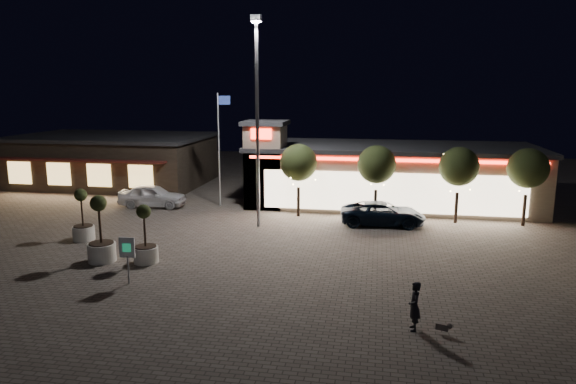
% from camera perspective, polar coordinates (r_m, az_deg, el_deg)
% --- Properties ---
extents(ground, '(90.00, 90.00, 0.00)m').
position_cam_1_polar(ground, '(24.85, -12.16, -8.29)').
color(ground, '#655B52').
rests_on(ground, ground).
extents(retail_building, '(20.40, 8.40, 6.10)m').
position_cam_1_polar(retail_building, '(37.90, 10.57, 2.00)').
color(retail_building, gray).
rests_on(retail_building, ground).
extents(restaurant_building, '(16.40, 11.00, 4.30)m').
position_cam_1_polar(restaurant_building, '(47.95, -18.84, 3.46)').
color(restaurant_building, '#382D23').
rests_on(restaurant_building, ground).
extents(floodlight_pole, '(0.60, 0.40, 12.38)m').
position_cam_1_polar(floodlight_pole, '(30.47, -3.45, 9.03)').
color(floodlight_pole, gray).
rests_on(floodlight_pole, ground).
extents(flagpole, '(0.95, 0.10, 8.00)m').
position_cam_1_polar(flagpole, '(36.48, -7.56, 5.75)').
color(flagpole, white).
rests_on(flagpole, ground).
extents(string_tree_a, '(2.42, 2.42, 4.79)m').
position_cam_1_polar(string_tree_a, '(33.33, 1.18, 3.27)').
color(string_tree_a, '#332319').
rests_on(string_tree_a, ground).
extents(string_tree_b, '(2.42, 2.42, 4.79)m').
position_cam_1_polar(string_tree_b, '(32.94, 9.82, 3.01)').
color(string_tree_b, '#332319').
rests_on(string_tree_b, ground).
extents(string_tree_c, '(2.42, 2.42, 4.79)m').
position_cam_1_polar(string_tree_c, '(33.30, 18.46, 2.68)').
color(string_tree_c, '#332319').
rests_on(string_tree_c, ground).
extents(string_tree_d, '(2.42, 2.42, 4.79)m').
position_cam_1_polar(string_tree_d, '(34.11, 25.12, 2.39)').
color(string_tree_d, '#332319').
rests_on(string_tree_d, ground).
extents(pickup_truck, '(5.30, 2.68, 1.44)m').
position_cam_1_polar(pickup_truck, '(32.19, 10.49, -2.36)').
color(pickup_truck, black).
rests_on(pickup_truck, ground).
extents(white_sedan, '(4.84, 2.25, 1.60)m').
position_cam_1_polar(white_sedan, '(37.76, -14.84, -0.40)').
color(white_sedan, silver).
rests_on(white_sedan, ground).
extents(pedestrian, '(0.48, 0.68, 1.75)m').
position_cam_1_polar(pedestrian, '(18.69, 13.87, -12.22)').
color(pedestrian, black).
rests_on(pedestrian, ground).
extents(dog, '(0.55, 0.32, 0.30)m').
position_cam_1_polar(dog, '(18.87, 17.02, -14.10)').
color(dog, '#59514C').
rests_on(dog, ground).
extents(planter_left, '(1.18, 1.18, 2.91)m').
position_cam_1_polar(planter_left, '(30.62, -21.82, -3.36)').
color(planter_left, silver).
rests_on(planter_left, ground).
extents(planter_mid, '(1.34, 1.34, 3.30)m').
position_cam_1_polar(planter_mid, '(26.56, -20.05, -5.15)').
color(planter_mid, silver).
rests_on(planter_mid, ground).
extents(planter_right, '(1.17, 1.17, 2.88)m').
position_cam_1_polar(planter_right, '(25.76, -15.55, -5.67)').
color(planter_right, silver).
rests_on(planter_right, ground).
extents(valet_sign, '(0.68, 0.12, 2.07)m').
position_cam_1_polar(valet_sign, '(23.07, -17.44, -6.32)').
color(valet_sign, gray).
rests_on(valet_sign, ground).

